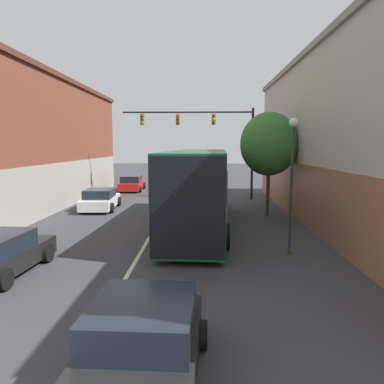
{
  "coord_description": "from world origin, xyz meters",
  "views": [
    {
      "loc": [
        2.34,
        -3.05,
        4.01
      ],
      "look_at": [
        1.86,
        13.51,
        1.94
      ],
      "focal_mm": 35.0,
      "sensor_mm": 36.0,
      "label": 1
    }
  ],
  "objects_px": {
    "parked_car_left_mid": "(132,184)",
    "parked_car_left_far": "(1,255)",
    "traffic_signal_gantry": "(209,131)",
    "street_lamp": "(292,176)",
    "bus": "(199,185)",
    "parked_car_left_near": "(100,200)",
    "hatchback_foreground": "(141,347)",
    "street_tree_near": "(269,144)"
  },
  "relations": [
    {
      "from": "bus",
      "to": "parked_car_left_near",
      "type": "bearing_deg",
      "value": 54.34
    },
    {
      "from": "hatchback_foreground",
      "to": "traffic_signal_gantry",
      "type": "bearing_deg",
      "value": -1.9
    },
    {
      "from": "parked_car_left_near",
      "to": "traffic_signal_gantry",
      "type": "relative_size",
      "value": 0.45
    },
    {
      "from": "parked_car_left_mid",
      "to": "hatchback_foreground",
      "type": "bearing_deg",
      "value": -170.72
    },
    {
      "from": "street_lamp",
      "to": "street_tree_near",
      "type": "distance_m",
      "value": 7.81
    },
    {
      "from": "parked_car_left_mid",
      "to": "street_tree_near",
      "type": "height_order",
      "value": "street_tree_near"
    },
    {
      "from": "parked_car_left_near",
      "to": "street_tree_near",
      "type": "height_order",
      "value": "street_tree_near"
    },
    {
      "from": "parked_car_left_mid",
      "to": "parked_car_left_far",
      "type": "height_order",
      "value": "parked_car_left_mid"
    },
    {
      "from": "parked_car_left_mid",
      "to": "parked_car_left_near",
      "type": "bearing_deg",
      "value": 177.57
    },
    {
      "from": "parked_car_left_far",
      "to": "traffic_signal_gantry",
      "type": "relative_size",
      "value": 0.44
    },
    {
      "from": "bus",
      "to": "street_tree_near",
      "type": "bearing_deg",
      "value": -48.54
    },
    {
      "from": "parked_car_left_mid",
      "to": "parked_car_left_far",
      "type": "relative_size",
      "value": 1.07
    },
    {
      "from": "parked_car_left_mid",
      "to": "parked_car_left_far",
      "type": "distance_m",
      "value": 21.8
    },
    {
      "from": "hatchback_foreground",
      "to": "parked_car_left_far",
      "type": "bearing_deg",
      "value": 46.98
    },
    {
      "from": "bus",
      "to": "parked_car_left_far",
      "type": "bearing_deg",
      "value": 141.83
    },
    {
      "from": "hatchback_foreground",
      "to": "traffic_signal_gantry",
      "type": "relative_size",
      "value": 0.42
    },
    {
      "from": "bus",
      "to": "parked_car_left_far",
      "type": "relative_size",
      "value": 3.02
    },
    {
      "from": "hatchback_foreground",
      "to": "traffic_signal_gantry",
      "type": "xyz_separation_m",
      "value": [
        1.45,
        21.88,
        4.41
      ]
    },
    {
      "from": "bus",
      "to": "hatchback_foreground",
      "type": "relative_size",
      "value": 3.14
    },
    {
      "from": "parked_car_left_near",
      "to": "street_tree_near",
      "type": "relative_size",
      "value": 0.73
    },
    {
      "from": "bus",
      "to": "street_tree_near",
      "type": "height_order",
      "value": "street_tree_near"
    },
    {
      "from": "parked_car_left_far",
      "to": "traffic_signal_gantry",
      "type": "height_order",
      "value": "traffic_signal_gantry"
    },
    {
      "from": "traffic_signal_gantry",
      "to": "parked_car_left_mid",
      "type": "bearing_deg",
      "value": 142.74
    },
    {
      "from": "hatchback_foreground",
      "to": "parked_car_left_near",
      "type": "height_order",
      "value": "hatchback_foreground"
    },
    {
      "from": "parked_car_left_mid",
      "to": "street_tree_near",
      "type": "relative_size",
      "value": 0.76
    },
    {
      "from": "traffic_signal_gantry",
      "to": "street_lamp",
      "type": "distance_m",
      "value": 14.64
    },
    {
      "from": "bus",
      "to": "hatchback_foreground",
      "type": "height_order",
      "value": "bus"
    },
    {
      "from": "parked_car_left_far",
      "to": "street_lamp",
      "type": "height_order",
      "value": "street_lamp"
    },
    {
      "from": "hatchback_foreground",
      "to": "parked_car_left_far",
      "type": "relative_size",
      "value": 0.96
    },
    {
      "from": "hatchback_foreground",
      "to": "traffic_signal_gantry",
      "type": "height_order",
      "value": "traffic_signal_gantry"
    },
    {
      "from": "traffic_signal_gantry",
      "to": "street_lamp",
      "type": "xyz_separation_m",
      "value": [
        2.78,
        -14.21,
        -2.14
      ]
    },
    {
      "from": "bus",
      "to": "street_lamp",
      "type": "height_order",
      "value": "street_lamp"
    },
    {
      "from": "bus",
      "to": "parked_car_left_far",
      "type": "distance_m",
      "value": 9.38
    },
    {
      "from": "parked_car_left_mid",
      "to": "street_tree_near",
      "type": "distance_m",
      "value": 15.75
    },
    {
      "from": "parked_car_left_far",
      "to": "street_lamp",
      "type": "relative_size",
      "value": 0.84
    },
    {
      "from": "traffic_signal_gantry",
      "to": "parked_car_left_near",
      "type": "bearing_deg",
      "value": -145.4
    },
    {
      "from": "traffic_signal_gantry",
      "to": "bus",
      "type": "bearing_deg",
      "value": -93.74
    },
    {
      "from": "parked_car_left_mid",
      "to": "parked_car_left_far",
      "type": "bearing_deg",
      "value": 178.35
    },
    {
      "from": "street_lamp",
      "to": "parked_car_left_mid",
      "type": "bearing_deg",
      "value": 116.24
    },
    {
      "from": "parked_car_left_near",
      "to": "street_lamp",
      "type": "distance_m",
      "value": 13.71
    },
    {
      "from": "hatchback_foreground",
      "to": "parked_car_left_far",
      "type": "xyz_separation_m",
      "value": [
        -5.24,
        5.22,
        -0.01
      ]
    },
    {
      "from": "hatchback_foreground",
      "to": "street_tree_near",
      "type": "distance_m",
      "value": 16.46
    }
  ]
}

